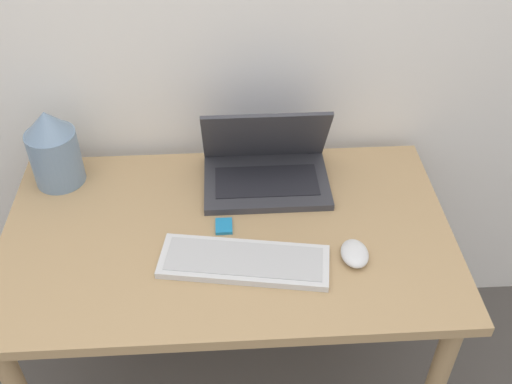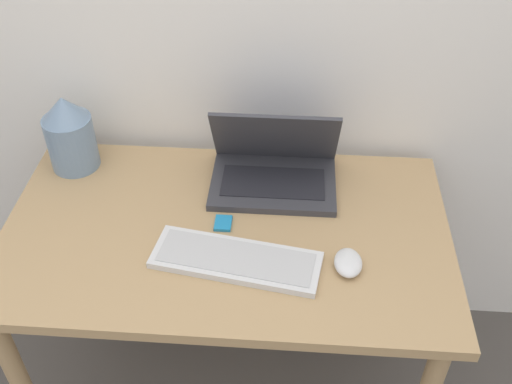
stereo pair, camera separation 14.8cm
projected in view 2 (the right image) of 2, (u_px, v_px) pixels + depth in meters
desk at (227, 255)px, 1.59m from camera, size 1.14×0.67×0.73m
laptop at (274, 167)px, 1.64m from camera, size 0.34×0.24×0.23m
keyboard at (236, 260)px, 1.43m from camera, size 0.42×0.20×0.02m
mouse at (348, 263)px, 1.42m from camera, size 0.07×0.09×0.03m
vase at (69, 133)px, 1.66m from camera, size 0.13×0.13×0.22m
mp3_player at (223, 223)px, 1.54m from camera, size 0.04×0.05×0.01m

